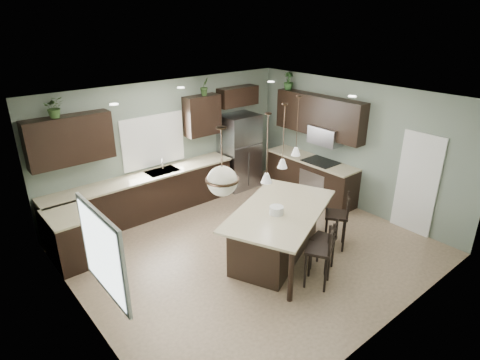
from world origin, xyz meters
name	(u,v)px	position (x,y,z in m)	size (l,w,h in m)	color
ground	(250,249)	(0.00, 0.00, 0.00)	(6.00, 6.00, 0.00)	#9E8466
pantry_door	(417,184)	(2.98, -1.55, 1.02)	(0.04, 0.82, 2.04)	white
window_back	(153,141)	(-0.40, 2.73, 1.55)	(1.35, 0.02, 1.00)	white
window_left	(102,253)	(-2.98, -0.80, 1.55)	(0.02, 1.10, 1.00)	white
left_return_cabs	(69,240)	(-2.70, 1.70, 0.45)	(0.60, 0.90, 0.90)	black
left_return_countertop	(66,216)	(-2.68, 1.70, 0.92)	(0.66, 0.96, 0.04)	#BBB48D
back_lower_cabs	(145,197)	(-0.85, 2.45, 0.45)	(4.20, 0.60, 0.90)	black
back_countertop	(143,177)	(-0.85, 2.43, 0.92)	(4.20, 0.66, 0.04)	#BBB48D
sink_inset	(162,171)	(-0.40, 2.43, 0.94)	(0.70, 0.45, 0.01)	gray
faucet	(162,165)	(-0.40, 2.40, 1.08)	(0.02, 0.02, 0.28)	silver
back_upper_left	(70,140)	(-2.15, 2.58, 1.95)	(1.55, 0.34, 0.90)	black
back_upper_right	(202,115)	(0.80, 2.58, 1.95)	(0.85, 0.34, 0.90)	black
fridge_header	(238,96)	(1.85, 2.58, 2.25)	(1.05, 0.34, 0.45)	black
right_lower_cabs	(311,178)	(2.70, 0.87, 0.45)	(0.60, 2.35, 0.90)	black
right_countertop	(311,160)	(2.68, 0.87, 0.92)	(0.66, 2.35, 0.04)	#BBB48D
cooktop	(321,162)	(2.68, 0.60, 0.94)	(0.58, 0.75, 0.02)	black
wall_oven_front	(311,185)	(2.40, 0.60, 0.45)	(0.01, 0.72, 0.60)	gray
right_upper_cabs	(319,115)	(2.83, 0.87, 1.95)	(0.34, 2.35, 0.90)	black
microwave	(326,135)	(2.78, 0.60, 1.55)	(0.40, 0.75, 0.40)	gray
refrigerator	(239,151)	(1.75, 2.42, 0.93)	(0.90, 0.74, 1.85)	gray
kitchen_island	(279,232)	(0.30, -0.47, 0.46)	(2.40, 1.36, 0.92)	black
serving_dish	(276,210)	(0.11, -0.56, 0.99)	(0.24, 0.24, 0.14)	silver
bar_stool_left	(318,256)	(0.14, -1.50, 0.54)	(0.40, 0.40, 1.08)	black
bar_stool_center	(323,244)	(0.55, -1.26, 0.48)	(0.36, 0.36, 0.96)	black
bar_stool_right	(336,221)	(1.29, -0.95, 0.55)	(0.41, 0.41, 1.10)	black
pendant_left	(267,149)	(-0.34, -0.76, 2.25)	(0.17, 0.17, 1.10)	silver
pendant_center	(284,136)	(0.30, -0.47, 2.25)	(0.17, 0.17, 1.10)	white
pendant_right	(297,126)	(0.93, -0.19, 2.25)	(0.17, 0.17, 1.10)	white
chandelier	(222,162)	(-1.32, -0.94, 2.32)	(0.45, 0.45, 0.96)	beige
plant_back_left	(54,107)	(-2.33, 2.55, 2.59)	(0.34, 0.29, 0.38)	#2F4C21
plant_back_right	(204,86)	(0.87, 2.55, 2.59)	(0.21, 0.17, 0.39)	#2E4B21
plant_right_wall	(289,81)	(2.80, 1.84, 2.61)	(0.23, 0.23, 0.41)	#294F22
room_shell	(250,164)	(0.00, 0.00, 1.70)	(6.00, 6.00, 6.00)	slate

